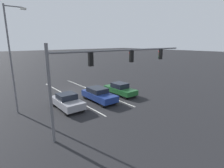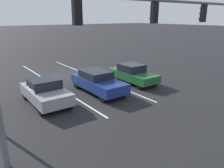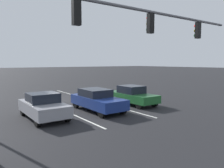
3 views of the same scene
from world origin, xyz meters
The scene contains 7 objects.
ground_plane centered at (0.00, 0.00, 0.00)m, with size 240.00×240.00×0.00m, color black.
lane_stripe_left_divider centered at (-1.83, 1.75, 0.01)m, with size 0.12×15.50×0.01m, color silver.
lane_stripe_center_divider centered at (1.83, 1.75, 0.01)m, with size 0.12×15.50×0.01m, color silver.
car_darkgreen_leftlane_front centered at (-3.43, 5.36, 0.73)m, with size 1.76×4.42×1.46m.
car_navy_midlane_front centered at (0.00, 5.74, 0.76)m, with size 1.84×4.54×1.47m.
car_gray_rightlane_front centered at (3.63, 5.63, 0.74)m, with size 1.88×4.06×1.51m.
traffic_signal_gantry centered at (2.17, 10.48, 4.71)m, with size 13.60×0.37×6.29m.
Camera 2 is at (7.70, 17.81, 5.01)m, focal length 35.00 mm.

